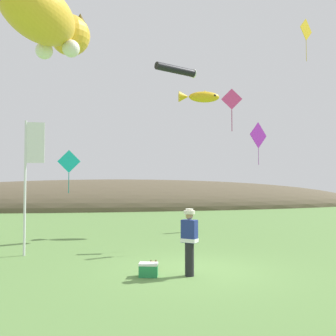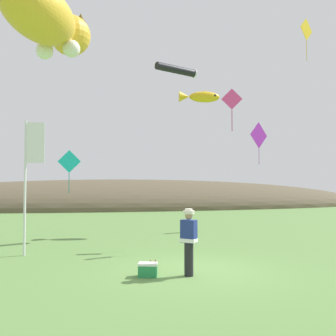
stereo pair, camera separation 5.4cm
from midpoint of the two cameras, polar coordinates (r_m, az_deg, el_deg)
The scene contains 13 objects.
ground_plane at distance 10.87m, azimuth 4.27°, elevation -15.37°, with size 120.00×120.00×0.00m, color #5B8442.
distant_hill_ridge at distance 39.47m, azimuth -8.62°, elevation -5.83°, with size 55.69×15.92×5.66m.
festival_attendant at distance 10.12m, azimuth 3.34°, elevation -10.86°, with size 0.49×0.47×1.77m.
kite_spool at distance 10.97m, azimuth -2.14°, elevation -14.52°, with size 0.16×0.28×0.28m.
picnic_cooler at distance 10.19m, azimuth -2.94°, elevation -15.22°, with size 0.56×0.44×0.36m.
festival_banner_pole at distance 13.63m, azimuth -20.20°, elevation 0.17°, with size 0.66×0.08×4.60m.
kite_giant_cat at distance 20.73m, azimuth -17.87°, elevation 20.59°, with size 4.64×9.25×2.96m.
kite_fish_windsock at distance 19.56m, azimuth 4.96°, elevation 10.76°, with size 2.14×0.81×0.64m.
kite_tube_streamer at distance 18.48m, azimuth 1.43°, elevation 14.73°, with size 2.21×1.29×0.44m.
kite_diamond_pink at distance 15.85m, azimuth 9.80°, elevation 10.21°, with size 0.85×0.23×1.77m.
kite_diamond_gold at distance 18.09m, azimuth 20.41°, elevation 19.11°, with size 0.84×0.50×1.86m.
kite_diamond_teal at distance 17.14m, azimuth -14.73°, elevation 0.90°, with size 1.01×0.12×1.91m.
kite_diamond_violet at distance 21.18m, azimuth 13.74°, elevation 4.84°, with size 1.29×0.68×2.34m.
Camera 2 is at (-2.73, -10.23, 2.46)m, focal length 40.00 mm.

